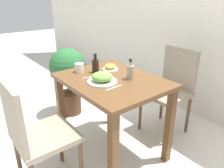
% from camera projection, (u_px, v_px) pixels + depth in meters
% --- Properties ---
extents(ground_plane, '(16.00, 16.00, 0.00)m').
position_uv_depth(ground_plane, '(112.00, 150.00, 2.14)').
color(ground_plane, beige).
extents(wall_back, '(8.00, 0.05, 2.60)m').
position_uv_depth(wall_back, '(205.00, 6.00, 2.38)').
color(wall_back, beige).
rests_on(wall_back, ground_plane).
extents(dining_table, '(0.92, 0.72, 0.75)m').
position_uv_depth(dining_table, '(112.00, 93.00, 1.90)').
color(dining_table, brown).
rests_on(dining_table, ground_plane).
extents(chair_near, '(0.42, 0.42, 0.91)m').
position_uv_depth(chair_near, '(34.00, 132.00, 1.53)').
color(chair_near, gray).
rests_on(chair_near, ground_plane).
extents(chair_far, '(0.42, 0.42, 0.91)m').
position_uv_depth(chair_far, '(171.00, 86.00, 2.30)').
color(chair_far, gray).
rests_on(chair_far, ground_plane).
extents(food_plate, '(0.25, 0.25, 0.09)m').
position_uv_depth(food_plate, '(102.00, 78.00, 1.76)').
color(food_plate, white).
rests_on(food_plate, dining_table).
extents(side_plate, '(0.15, 0.15, 0.06)m').
position_uv_depth(side_plate, '(110.00, 67.00, 2.06)').
color(side_plate, white).
rests_on(side_plate, dining_table).
extents(drink_cup, '(0.08, 0.08, 0.08)m').
position_uv_depth(drink_cup, '(79.00, 68.00, 1.99)').
color(drink_cup, silver).
rests_on(drink_cup, dining_table).
extents(sauce_bottle, '(0.06, 0.06, 0.18)m').
position_uv_depth(sauce_bottle, '(130.00, 71.00, 1.82)').
color(sauce_bottle, gray).
rests_on(sauce_bottle, dining_table).
extents(condiment_bottle, '(0.06, 0.06, 0.18)m').
position_uv_depth(condiment_bottle, '(95.00, 65.00, 1.98)').
color(condiment_bottle, black).
rests_on(condiment_bottle, dining_table).
extents(fork_utensil, '(0.03, 0.19, 0.00)m').
position_uv_depth(fork_utensil, '(92.00, 77.00, 1.89)').
color(fork_utensil, silver).
rests_on(fork_utensil, dining_table).
extents(spoon_utensil, '(0.02, 0.16, 0.00)m').
position_uv_depth(spoon_utensil, '(114.00, 88.00, 1.67)').
color(spoon_utensil, silver).
rests_on(spoon_utensil, dining_table).
extents(potted_plant_left, '(0.43, 0.43, 0.84)m').
position_uv_depth(potted_plant_left, '(68.00, 74.00, 2.64)').
color(potted_plant_left, '#51331E').
rests_on(potted_plant_left, ground_plane).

